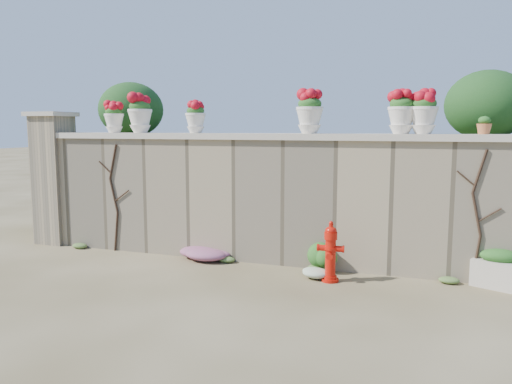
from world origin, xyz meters
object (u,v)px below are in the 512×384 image
at_px(fire_hydrant, 331,251).
at_px(terracotta_pot, 484,126).
at_px(urn_pot_0, 114,118).
at_px(planter_box, 499,270).

relative_size(fire_hydrant, terracotta_pot, 3.63).
bearing_deg(urn_pot_0, terracotta_pot, 0.00).
bearing_deg(fire_hydrant, terracotta_pot, 15.75).
xyz_separation_m(planter_box, terracotta_pot, (-0.27, 0.25, 1.96)).
height_order(planter_box, terracotta_pot, terracotta_pot).
height_order(planter_box, urn_pot_0, urn_pot_0).
distance_m(planter_box, terracotta_pot, 1.99).
distance_m(fire_hydrant, terracotta_pot, 2.76).
relative_size(fire_hydrant, urn_pot_0, 1.61).
bearing_deg(fire_hydrant, urn_pot_0, 164.74).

